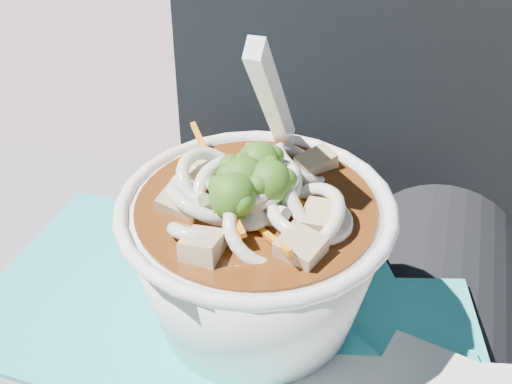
# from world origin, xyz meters

# --- Properties ---
(person_body) EXTENTS (0.34, 0.94, 0.97)m
(person_body) POSITION_xyz_m (-0.00, 0.09, 0.53)
(person_body) COLOR black
(person_body) RESTS_ON ground
(plastic_bag) EXTENTS (0.40, 0.40, 0.02)m
(plastic_bag) POSITION_xyz_m (-0.03, -0.01, 0.58)
(plastic_bag) COLOR #2BB7B4
(plastic_bag) RESTS_ON lap
(udon_bowl) EXTENTS (0.19, 0.19, 0.21)m
(udon_bowl) POSITION_xyz_m (-0.03, 0.01, 0.65)
(udon_bowl) COLOR white
(udon_bowl) RESTS_ON plastic_bag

